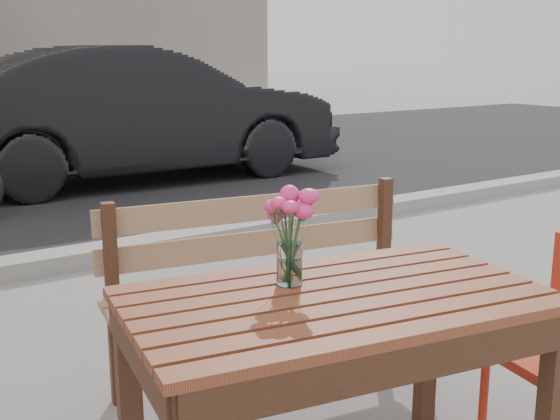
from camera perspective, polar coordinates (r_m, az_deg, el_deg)
name	(u,v)px	position (r m, az deg, el deg)	size (l,w,h in m)	color
main_table	(336,334)	(2.11, 4.58, -9.99)	(1.32, 0.91, 0.75)	maroon
main_bench	(266,267)	(3.04, -1.12, -4.62)	(1.47, 0.65, 0.88)	#976C4E
main_vase	(289,223)	(2.08, 0.77, -1.10)	(0.17, 0.17, 0.31)	white
parked_car	(137,114)	(8.12, -11.51, 7.67)	(1.58, 4.53, 1.49)	black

